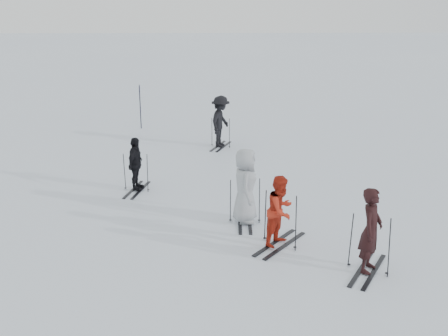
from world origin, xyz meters
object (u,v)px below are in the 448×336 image
(skier_red, at_px, (281,212))
(skier_uphill_far, at_px, (221,122))
(skier_grey, at_px, (245,187))
(skier_uphill_left, at_px, (136,165))
(skier_near_dark, at_px, (371,231))
(piste_marker, at_px, (140,107))

(skier_red, xyz_separation_m, skier_uphill_far, (-1.28, 8.46, 0.12))
(skier_grey, relative_size, skier_uphill_left, 1.22)
(skier_near_dark, height_order, skier_uphill_far, skier_uphill_far)
(skier_grey, bearing_deg, skier_uphill_far, 5.88)
(skier_red, bearing_deg, skier_uphill_far, 46.32)
(skier_uphill_far, bearing_deg, skier_red, -150.23)
(skier_red, bearing_deg, skier_uphill_left, 83.33)
(skier_grey, bearing_deg, piste_marker, 22.79)
(skier_grey, bearing_deg, skier_uphill_left, 53.72)
(skier_uphill_left, bearing_deg, skier_grey, -115.27)
(skier_uphill_far, bearing_deg, skier_uphill_left, 172.58)
(skier_grey, distance_m, skier_uphill_far, 7.13)
(skier_uphill_left, xyz_separation_m, piste_marker, (-0.80, 7.63, 0.13))
(skier_uphill_left, bearing_deg, skier_near_dark, -119.69)
(skier_near_dark, relative_size, skier_red, 1.10)
(skier_uphill_far, distance_m, piste_marker, 4.46)
(skier_red, relative_size, skier_grey, 0.87)
(skier_uphill_left, relative_size, skier_uphill_far, 0.83)
(skier_near_dark, distance_m, skier_red, 2.18)
(skier_grey, xyz_separation_m, skier_uphill_left, (-3.09, 2.41, -0.17))
(skier_red, height_order, skier_grey, skier_grey)
(skier_uphill_far, bearing_deg, skier_grey, -154.56)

